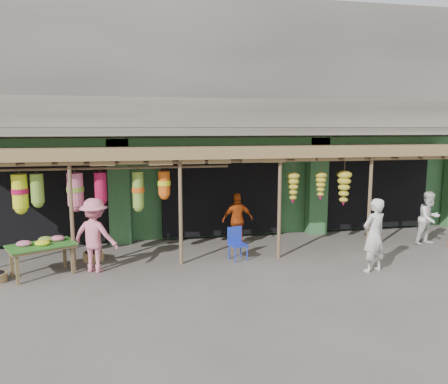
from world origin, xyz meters
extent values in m
plane|color=#514C47|center=(0.00, 0.00, 0.00)|extent=(80.00, 80.00, 0.00)
cube|color=gray|center=(0.00, 5.00, 5.00)|extent=(16.00, 6.00, 4.00)
cube|color=#2D6033|center=(0.00, 5.15, 1.50)|extent=(16.00, 5.70, 3.00)
cube|color=gray|center=(0.00, 1.65, 3.20)|extent=(16.00, 0.90, 0.22)
cube|color=gray|center=(0.00, 1.25, 3.70)|extent=(16.00, 0.10, 0.80)
cube|color=#2D6033|center=(0.00, 2.05, 2.85)|extent=(16.00, 0.35, 0.35)
cube|color=yellow|center=(-5.00, 1.97, 2.75)|extent=(1.70, 0.06, 0.55)
cube|color=#B21414|center=(-5.00, 1.93, 2.75)|extent=(1.30, 0.02, 0.30)
cube|color=black|center=(-5.00, 3.00, 1.35)|extent=(3.60, 2.00, 2.50)
cube|color=black|center=(0.00, 3.00, 1.35)|extent=(3.60, 2.00, 2.50)
cube|color=black|center=(5.00, 3.00, 1.35)|extent=(3.60, 2.00, 2.50)
cube|color=#2D6033|center=(-3.00, 2.05, 1.50)|extent=(0.60, 0.35, 3.00)
cube|color=#2D6033|center=(3.00, 2.05, 1.50)|extent=(0.60, 0.35, 3.00)
cylinder|color=brown|center=(-4.00, -0.20, 1.30)|extent=(0.09, 0.09, 2.60)
cylinder|color=brown|center=(-1.50, -0.20, 1.30)|extent=(0.09, 0.09, 2.60)
cylinder|color=brown|center=(1.00, -0.20, 1.30)|extent=(0.09, 0.09, 2.60)
cylinder|color=brown|center=(3.50, -0.20, 1.30)|extent=(0.09, 0.09, 2.60)
cylinder|color=brown|center=(-0.25, -0.20, 2.50)|extent=(12.90, 0.08, 0.08)
cylinder|color=brown|center=(-3.00, 0.20, 2.35)|extent=(5.50, 0.06, 0.06)
cube|color=brown|center=(0.00, 0.90, 2.68)|extent=(14.00, 2.70, 0.22)
cube|color=brown|center=(-5.06, -0.91, 0.31)|extent=(0.09, 0.09, 0.62)
cube|color=brown|center=(-4.01, -0.42, 0.31)|extent=(0.09, 0.09, 0.62)
cube|color=brown|center=(-5.31, -0.38, 0.31)|extent=(0.09, 0.09, 0.62)
cube|color=brown|center=(-4.25, 0.11, 0.31)|extent=(0.09, 0.09, 0.62)
cube|color=brown|center=(-4.66, -0.40, 0.66)|extent=(1.56, 1.28, 0.06)
cube|color=#26661E|center=(-4.66, -0.40, 0.71)|extent=(1.62, 1.34, 0.03)
ellipsoid|color=pink|center=(-5.01, -0.45, 0.78)|extent=(0.33, 0.27, 0.14)
ellipsoid|color=yellow|center=(-4.62, -0.49, 0.78)|extent=(0.33, 0.27, 0.14)
ellipsoid|color=pink|center=(-4.35, -0.13, 0.78)|extent=(0.33, 0.27, 0.14)
ellipsoid|color=#7BA938|center=(-4.61, -0.16, 0.78)|extent=(0.33, 0.27, 0.14)
cylinder|color=#1C32B6|center=(-0.18, -0.38, 0.19)|extent=(0.03, 0.03, 0.37)
cylinder|color=#1C32B6|center=(0.14, -0.29, 0.19)|extent=(0.03, 0.03, 0.37)
cylinder|color=#1C32B6|center=(-0.27, -0.06, 0.19)|extent=(0.03, 0.03, 0.37)
cylinder|color=#1C32B6|center=(0.05, 0.03, 0.19)|extent=(0.03, 0.03, 0.37)
cube|color=#1C32B6|center=(-0.06, -0.18, 0.39)|extent=(0.48, 0.48, 0.05)
cube|color=#1C32B6|center=(-0.11, 0.00, 0.62)|extent=(0.39, 0.14, 0.42)
cylinder|color=#9D7247|center=(-3.63, 0.54, 0.11)|extent=(0.66, 0.66, 0.21)
imported|color=silver|center=(2.79, -1.66, 0.86)|extent=(0.72, 0.58, 1.72)
imported|color=silver|center=(5.60, 0.16, 0.76)|extent=(0.84, 0.72, 1.53)
imported|color=#C14912|center=(0.24, 1.13, 0.75)|extent=(0.90, 0.41, 1.51)
imported|color=pink|center=(-3.50, -0.34, 0.86)|extent=(1.28, 1.06, 1.72)
camera|label=1|loc=(-2.58, -10.52, 3.34)|focal=35.00mm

